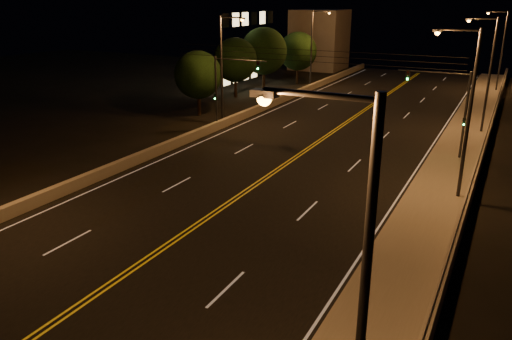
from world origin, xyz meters
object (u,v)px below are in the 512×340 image
at_px(traffic_signal_right, 452,105).
at_px(tree_3, 298,51).
at_px(streetlight_2, 487,69).
at_px(streetlight_6, 314,44).
at_px(streetlight_0, 351,302).
at_px(streetlight_3, 500,46).
at_px(streetlight_1, 466,106).
at_px(traffic_signal_left, 225,85).
at_px(tree_1, 235,60).
at_px(tree_2, 264,51).
at_px(streetlight_5, 224,64).
at_px(tree_0, 198,75).

distance_m(traffic_signal_right, tree_3, 35.33).
relative_size(streetlight_2, streetlight_6, 1.00).
bearing_deg(streetlight_0, streetlight_3, 90.00).
distance_m(streetlight_1, traffic_signal_left, 21.95).
bearing_deg(tree_1, streetlight_1, -38.89).
xyz_separation_m(tree_1, tree_2, (1.02, 5.49, 0.59)).
bearing_deg(streetlight_2, streetlight_5, -161.35).
bearing_deg(tree_0, traffic_signal_right, -9.42).
relative_size(streetlight_2, tree_0, 1.53).
bearing_deg(streetlight_2, traffic_signal_right, -99.52).
xyz_separation_m(streetlight_2, tree_0, (-25.93, -4.88, -1.59)).
xyz_separation_m(streetlight_0, streetlight_6, (-21.48, 53.40, 0.00)).
xyz_separation_m(traffic_signal_right, tree_2, (-24.87, 19.57, 0.91)).
bearing_deg(tree_2, streetlight_5, -74.72).
height_order(streetlight_1, tree_3, streetlight_1).
relative_size(streetlight_3, streetlight_6, 1.00).
distance_m(streetlight_3, streetlight_5, 37.32).
xyz_separation_m(traffic_signal_left, tree_1, (-7.01, 14.08, 0.32)).
relative_size(streetlight_5, tree_2, 1.24).
bearing_deg(traffic_signal_left, tree_0, 143.86).
xyz_separation_m(traffic_signal_left, tree_3, (-4.33, 26.63, 0.34)).
bearing_deg(streetlight_5, tree_0, 151.95).
xyz_separation_m(streetlight_1, tree_3, (-24.71, 34.64, -1.23)).
xyz_separation_m(streetlight_5, tree_3, (-3.23, 24.95, -1.23)).
height_order(traffic_signal_right, traffic_signal_left, same).
relative_size(streetlight_6, tree_2, 1.24).
bearing_deg(tree_2, streetlight_0, -61.66).
height_order(streetlight_0, streetlight_2, same).
bearing_deg(traffic_signal_left, streetlight_3, 57.66).
bearing_deg(tree_2, tree_3, 76.82).
height_order(streetlight_3, tree_2, streetlight_3).
height_order(streetlight_1, tree_2, streetlight_1).
relative_size(tree_1, tree_2, 0.88).
height_order(streetlight_1, tree_1, streetlight_1).
bearing_deg(tree_1, streetlight_0, -57.74).
xyz_separation_m(streetlight_2, tree_3, (-24.71, 17.70, -1.23)).
distance_m(streetlight_0, streetlight_3, 61.50).
xyz_separation_m(streetlight_2, tree_2, (-26.36, 10.64, -0.66)).
distance_m(streetlight_2, traffic_signal_right, 9.19).
bearing_deg(streetlight_6, traffic_signal_right, -50.33).
relative_size(streetlight_5, streetlight_6, 1.00).
height_order(streetlight_6, tree_1, streetlight_6).
relative_size(streetlight_5, tree_3, 1.40).
bearing_deg(streetlight_5, streetlight_6, 90.00).
xyz_separation_m(streetlight_6, tree_1, (-5.91, -10.01, -1.25)).
distance_m(traffic_signal_right, tree_0, 24.77).
bearing_deg(tree_2, tree_0, -88.40).
bearing_deg(streetlight_2, streetlight_0, -90.00).
bearing_deg(streetlight_5, streetlight_1, -24.28).
xyz_separation_m(streetlight_2, traffic_signal_left, (-20.38, -8.93, -1.57)).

